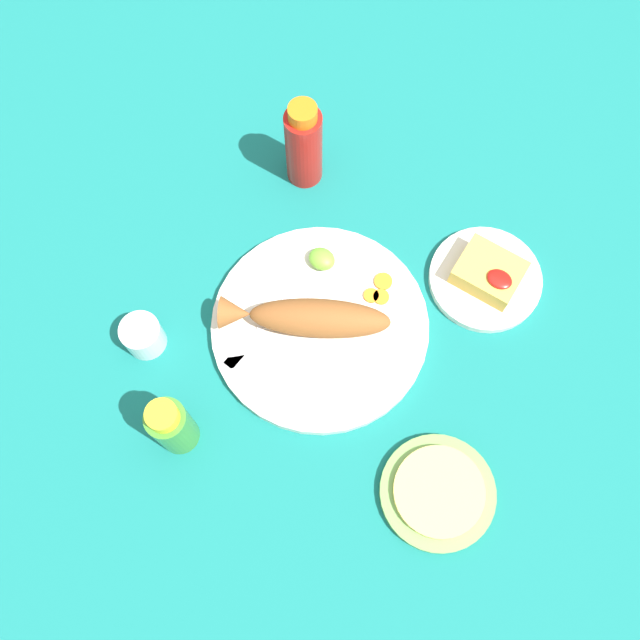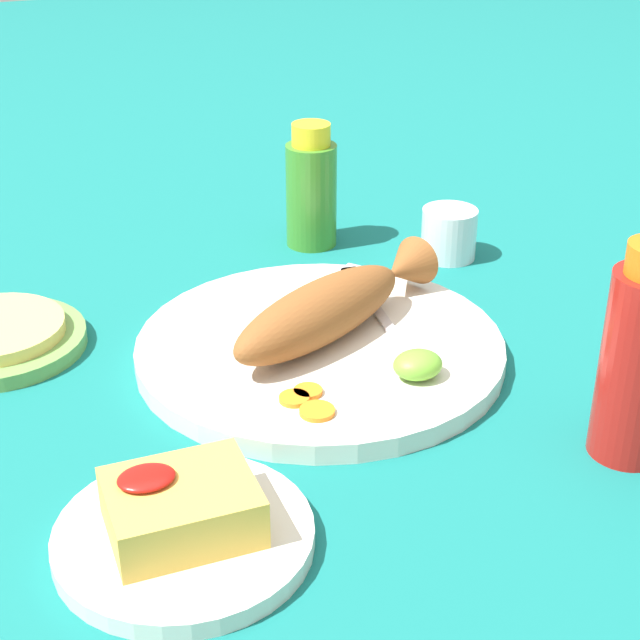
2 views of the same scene
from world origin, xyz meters
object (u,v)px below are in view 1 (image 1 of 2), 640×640
Objects in this scene: tortilla_plate at (437,493)px; fork_near at (274,357)px; fried_fish at (308,318)px; salt_cup at (144,337)px; hot_sauce_bottle_red at (304,145)px; main_plate at (320,327)px; fork_far at (262,327)px; hot_sauce_bottle_green at (172,426)px; side_plate_fries at (485,279)px.

fork_near is at bearing 171.93° from tortilla_plate.
fork_near is (-0.02, -0.07, -0.03)m from fried_fish.
fork_near is 0.20m from salt_cup.
hot_sauce_bottle_red is (-0.14, 0.30, 0.06)m from fork_near.
main_plate is 2.22× the size of fork_near.
fork_near is at bearing 23.27° from salt_cup.
main_plate is 1.78× the size of fork_far.
fork_near is 0.86× the size of hot_sauce_bottle_red.
main_plate is 1.33× the size of fried_fish.
hot_sauce_bottle_green is at bearing -134.60° from fried_fish.
salt_cup is at bearing -96.77° from hot_sauce_bottle_red.
main_plate is at bearing 36.59° from salt_cup.
fork_near is 0.80× the size of fork_far.
fork_near is 1.07× the size of hot_sauce_bottle_green.
tortilla_plate is (0.09, -0.33, 0.00)m from side_plate_fries.
salt_cup reaches higher than side_plate_fries.
hot_sauce_bottle_green is at bearing 2.40° from fork_far.
main_plate is 0.29m from hot_sauce_bottle_red.
hot_sauce_bottle_red is 0.35m from side_plate_fries.
fork_far is at bearing -171.98° from fried_fish.
hot_sauce_bottle_red is (-0.15, 0.23, 0.04)m from fried_fish.
fried_fish is 1.52× the size of tortilla_plate.
salt_cup is 0.34× the size of side_plate_fries.
main_plate is at bearing -130.84° from side_plate_fries.
hot_sauce_bottle_red reaches higher than tortilla_plate.
main_plate is 0.30m from tortilla_plate.
fork_far is (-0.04, 0.03, 0.00)m from fork_near.
fork_far is 1.13× the size of tortilla_plate.
hot_sauce_bottle_green is 0.38m from tortilla_plate.
hot_sauce_bottle_green is at bearing -35.16° from salt_cup.
hot_sauce_bottle_red is at bearing 127.24° from main_plate.
fork_far is 0.36m from side_plate_fries.
fork_far is at bearing -77.08° from fork_near.
hot_sauce_bottle_red is 0.98× the size of side_plate_fries.
tortilla_plate is at bearing -73.92° from side_plate_fries.
fork_near is 0.35m from side_plate_fries.
hot_sauce_bottle_green is (-0.01, -0.20, 0.05)m from fork_far.
tortilla_plate is at bearing -37.99° from hot_sauce_bottle_red.
fork_far is 1.33× the size of hot_sauce_bottle_green.
hot_sauce_bottle_red is 1.06× the size of tortilla_plate.
hot_sauce_bottle_green is (-0.05, -0.17, 0.05)m from fork_near.
fried_fish reaches higher than fork_near.
fork_near is 0.18m from hot_sauce_bottle_green.
hot_sauce_bottle_green reaches higher than fried_fish.
salt_cup is at bearing -175.84° from tortilla_plate.
fork_near is at bearing -65.51° from hot_sauce_bottle_red.
hot_sauce_bottle_green reaches higher than tortilla_plate.
main_plate is 0.04m from fried_fish.
hot_sauce_bottle_green is 0.16m from salt_cup.
hot_sauce_bottle_red is (-0.17, 0.22, 0.07)m from main_plate.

